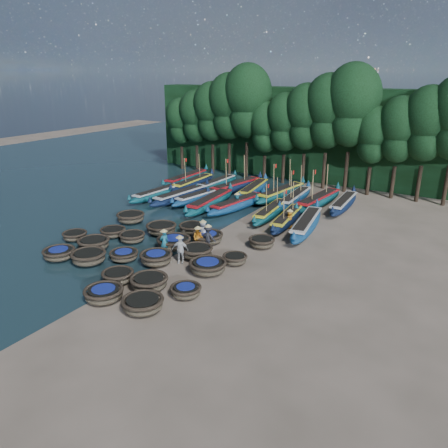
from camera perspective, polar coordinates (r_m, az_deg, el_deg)
The scene contains 61 objects.
ground at distance 31.17m, azimuth -4.03°, elevation -2.75°, with size 120.00×120.00×0.00m, color gray.
foliage_wall at distance 50.27m, azimuth 11.93°, elevation 11.33°, with size 40.00×3.00×10.00m, color black.
coracle_3 at distance 24.61m, azimuth -15.43°, elevation -8.74°, with size 2.54×2.54×0.73m.
coracle_4 at distance 23.15m, azimuth -10.57°, elevation -10.21°, with size 2.67×2.67×0.75m.
coracle_5 at distance 30.64m, azimuth -20.75°, elevation -3.60°, with size 2.16×2.16×0.73m.
coracle_6 at distance 29.29m, azimuth -17.27°, elevation -4.13°, with size 2.69×2.69×0.83m.
coracle_7 at distance 26.36m, azimuth -13.70°, elevation -6.62°, with size 2.14×2.14×0.73m.
coracle_8 at distance 25.24m, azimuth -9.76°, elevation -7.47°, with size 2.49×2.49×0.78m.
coracle_9 at distance 24.23m, azimuth -5.02°, elevation -8.66°, with size 1.86×1.86×0.64m.
coracle_10 at distance 33.67m, azimuth -18.91°, elevation -1.43°, with size 2.17×2.17×0.63m.
coracle_11 at distance 31.41m, azimuth -16.66°, elevation -2.46°, with size 2.27×2.27×0.82m.
coracle_12 at distance 29.27m, azimuth -12.94°, elevation -3.97°, with size 2.00×2.00×0.64m.
coracle_13 at distance 28.23m, azimuth -8.86°, elevation -4.37°, with size 2.12×2.12×0.80m.
coracle_14 at distance 26.78m, azimuth -2.14°, elevation -5.53°, with size 2.71×2.71×0.78m.
coracle_15 at distance 33.55m, azimuth -14.30°, elevation -1.00°, with size 2.18×2.18×0.66m.
coracle_16 at distance 32.16m, azimuth -11.91°, elevation -1.67°, with size 1.89×1.89×0.70m.
coracle_17 at distance 30.52m, azimuth -6.57°, elevation -2.37°, with size 2.90×2.90×0.82m.
coracle_18 at distance 28.83m, azimuth -3.57°, elevation -3.62°, with size 2.35×2.35×0.83m.
coracle_19 at distance 28.00m, azimuth 1.43°, elevation -4.56°, with size 1.76×1.76×0.63m.
coracle_20 at distance 36.27m, azimuth -12.09°, elevation 0.87°, with size 2.28×2.28×0.81m.
coracle_21 at distance 33.32m, azimuth -8.19°, elevation -0.57°, with size 2.32×2.32×0.81m.
coracle_22 at distance 33.19m, azimuth -4.21°, elevation -0.54°, with size 2.01×2.01×0.76m.
coracle_23 at distance 31.32m, azimuth -2.21°, elevation -1.75°, with size 2.81×2.81×0.76m.
coracle_24 at distance 30.66m, azimuth 4.95°, elevation -2.35°, with size 2.04×2.04×0.72m.
long_boat_1 at distance 42.73m, azimuth -8.70°, elevation 3.97°, with size 1.85×7.56×1.33m.
long_boat_2 at distance 41.53m, azimuth -5.67°, elevation 3.72°, with size 2.24×8.31×1.47m.
long_boat_3 at distance 41.20m, azimuth -3.06°, elevation 3.60°, with size 2.44×7.68×1.36m.
long_boat_4 at distance 39.22m, azimuth -1.83°, elevation 2.90°, with size 2.25×8.72×1.54m.
long_boat_5 at distance 38.76m, azimuth 1.78°, elevation 2.64°, with size 2.71×8.07×1.44m.
long_boat_6 at distance 36.93m, azimuth 6.16°, elevation 1.62°, with size 2.00×7.65×3.26m.
long_boat_7 at distance 35.32m, azimuth 8.25°, elevation 0.70°, with size 2.29×7.68×3.29m.
long_boat_8 at distance 34.14m, azimuth 10.69°, elevation -0.00°, with size 2.87×8.57×1.53m.
long_boat_9 at distance 48.00m, azimuth -4.95°, elevation 5.92°, with size 1.78×8.64×1.52m.
long_boat_10 at distance 46.15m, azimuth -4.09°, elevation 5.35°, with size 1.72×8.15×3.46m.
long_boat_11 at distance 46.10m, azimuth -0.91°, elevation 5.33°, with size 1.46×7.60×1.34m.
long_boat_12 at distance 44.50m, azimuth 1.53°, elevation 4.91°, with size 2.90×8.53×3.67m.
long_boat_13 at distance 43.67m, azimuth 3.86°, elevation 4.54°, with size 2.64×8.10×1.44m.
long_boat_14 at distance 42.46m, azimuth 7.49°, elevation 4.04°, with size 2.59×8.65×3.70m.
long_boat_15 at distance 41.01m, azimuth 9.24°, elevation 3.34°, with size 1.90×8.18×3.48m.
long_boat_16 at distance 40.50m, azimuth 12.23°, elevation 3.01°, with size 2.39×8.77×3.74m.
long_boat_17 at distance 40.42m, azimuth 15.35°, elevation 2.62°, with size 1.80×7.89×1.39m.
fisherman_0 at distance 31.32m, azimuth -2.75°, elevation -0.90°, with size 0.94×0.89×1.82m.
fisherman_1 at distance 29.53m, azimuth -7.81°, elevation -2.20°, with size 0.62×0.73×1.91m.
fisherman_2 at distance 30.34m, azimuth -3.42°, elevation -1.70°, with size 0.85×0.73×1.74m.
fisherman_3 at distance 30.15m, azimuth -2.06°, elevation -1.66°, with size 1.14×0.69×1.92m.
fisherman_4 at distance 28.08m, azimuth -5.76°, elevation -3.26°, with size 1.15×0.85×2.01m.
fisherman_5 at distance 38.61m, azimuth 1.70°, elevation 2.97°, with size 1.47×0.97×1.72m.
fisherman_6 at distance 34.45m, azimuth 8.58°, elevation 0.72°, with size 0.73×0.86×1.69m.
tree_0 at distance 54.78m, azimuth -5.66°, elevation 13.30°, with size 3.68×3.68×8.68m.
tree_1 at distance 53.35m, azimuth -3.66°, elevation 13.92°, with size 4.09×4.09×9.65m.
tree_2 at distance 52.00m, azimuth -1.53°, elevation 14.56°, with size 4.51×4.51×10.63m.
tree_3 at distance 50.73m, azimuth 0.71°, elevation 15.20°, with size 4.92×4.92×11.60m.
tree_4 at distance 49.53m, azimuth 3.08°, elevation 15.86°, with size 5.34×5.34×12.58m.
tree_5 at distance 48.72m, azimuth 5.45°, elevation 12.55°, with size 3.68×3.68×8.68m.
tree_6 at distance 47.67m, azimuth 8.02°, elevation 13.12°, with size 4.09×4.09×9.65m.
tree_7 at distance 46.72m, azimuth 10.70°, elevation 13.69°, with size 4.51×4.51×10.63m.
tree_8 at distance 45.88m, azimuth 13.51°, elevation 14.24°, with size 4.92×4.92×11.60m.
tree_9 at distance 45.14m, azimuth 16.42°, elevation 14.78°, with size 5.34×5.34×12.58m.
tree_10 at distance 44.84m, azimuth 18.95°, elevation 11.02°, with size 3.68×3.68×8.68m.
tree_11 at distance 44.30m, azimuth 21.98°, elevation 11.46°, with size 4.09×4.09×9.65m.
tree_12 at distance 43.88m, azimuth 25.08°, elevation 11.88°, with size 4.51×4.51×10.63m.
Camera 1 is at (17.02, -23.32, 11.76)m, focal length 35.00 mm.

